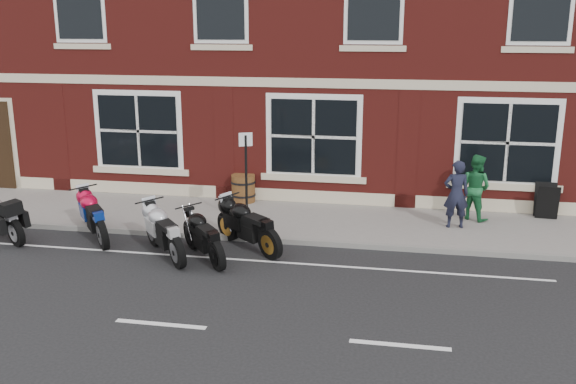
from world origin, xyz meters
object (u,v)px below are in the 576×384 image
moto_sport_black (248,223)px  barrel_planter (243,188)px  parking_sign (246,173)px  moto_sport_silver (165,229)px  moto_touring_silver (1,214)px  moto_sport_red (95,214)px  a_board_sign (546,201)px  pedestrian_right (475,187)px  pedestrian_left (456,194)px  moto_naked_black (204,234)px

moto_sport_black → barrel_planter: 3.52m
parking_sign → barrel_planter: bearing=81.8°
moto_sport_silver → parking_sign: size_ratio=0.81×
moto_touring_silver → moto_sport_red: 2.23m
a_board_sign → barrel_planter: a_board_sign is taller
moto_touring_silver → pedestrian_right: size_ratio=1.14×
moto_touring_silver → moto_sport_silver: (4.22, -0.39, 0.01)m
barrel_planter → parking_sign: (0.63, -2.10, 0.95)m
moto_touring_silver → a_board_sign: size_ratio=2.13×
moto_sport_red → parking_sign: 3.67m
pedestrian_left → barrel_planter: 5.78m
moto_touring_silver → pedestrian_left: bearing=-44.0°
moto_sport_red → moto_touring_silver: bearing=151.5°
moto_touring_silver → a_board_sign: moto_touring_silver is taller
a_board_sign → barrel_planter: 7.95m
moto_sport_silver → pedestrian_right: 7.73m
moto_naked_black → parking_sign: bearing=39.0°
moto_sport_silver → a_board_sign: 9.53m
moto_sport_black → pedestrian_left: bearing=-25.5°
moto_sport_silver → pedestrian_left: 6.92m
moto_sport_silver → pedestrian_left: bearing=-15.7°
moto_sport_red → moto_sport_silver: size_ratio=1.02×
moto_sport_red → moto_naked_black: bearing=-53.7°
pedestrian_left → moto_naked_black: bearing=18.7°
pedestrian_right → a_board_sign: (1.81, 0.42, -0.39)m
moto_touring_silver → moto_naked_black: 5.13m
barrel_planter → parking_sign: size_ratio=0.33×
pedestrian_left → barrel_planter: (-5.62, 1.30, -0.45)m
moto_naked_black → barrel_planter: (-0.19, 4.14, -0.06)m
moto_sport_red → pedestrian_left: size_ratio=1.15×
moto_sport_red → moto_sport_silver: (2.02, -0.78, -0.00)m
moto_naked_black → barrel_planter: moto_naked_black is taller
pedestrian_right → moto_naked_black: bearing=68.2°
pedestrian_right → pedestrian_left: bearing=93.5°
moto_sport_silver → a_board_sign: (8.64, 4.02, -0.03)m
a_board_sign → moto_sport_red: bearing=-157.9°
moto_touring_silver → moto_sport_black: bearing=-53.5°
moto_sport_red → moto_sport_silver: 2.17m
moto_sport_black → pedestrian_right: size_ratio=1.11×
moto_naked_black → pedestrian_right: 6.97m
moto_sport_red → parking_sign: parking_sign is taller
a_board_sign → pedestrian_left: bearing=-147.5°
pedestrian_left → a_board_sign: (2.33, 1.20, -0.39)m
moto_sport_red → moto_sport_black: moto_sport_red is taller
moto_sport_black → parking_sign: 1.58m
barrel_planter → moto_sport_silver: bearing=-99.6°
moto_touring_silver → parking_sign: size_ratio=0.82×
moto_touring_silver → moto_sport_black: moto_touring_silver is taller
moto_naked_black → barrel_planter: bearing=53.7°
moto_touring_silver → pedestrian_right: bearing=-40.7°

